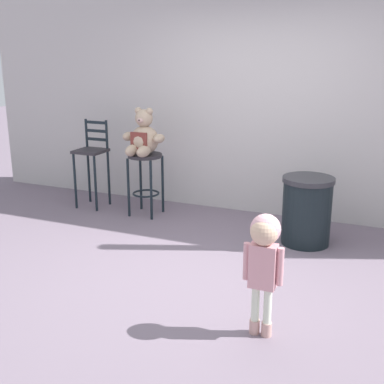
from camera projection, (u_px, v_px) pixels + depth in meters
The scene contains 7 objects.
ground_plane at pixel (200, 273), 4.56m from camera, with size 24.00×24.00×0.00m, color slate.
building_wall at pixel (267, 72), 5.94m from camera, with size 7.88×0.30×3.44m, color #BDB7B5.
bar_stool_with_teddy at pixel (145, 171), 6.07m from camera, with size 0.41×0.41×0.76m.
teddy_bear at pixel (143, 138), 5.93m from camera, with size 0.53×0.48×0.56m.
child_walking at pixel (264, 249), 3.41m from camera, with size 0.29×0.23×0.90m.
trash_bin at pixel (307, 210), 5.19m from camera, with size 0.53×0.53×0.72m.
bar_chair_empty at pixel (92, 157), 6.38m from camera, with size 0.36×0.36×1.12m.
Camera 1 is at (1.57, -3.88, 1.97)m, focal length 46.53 mm.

